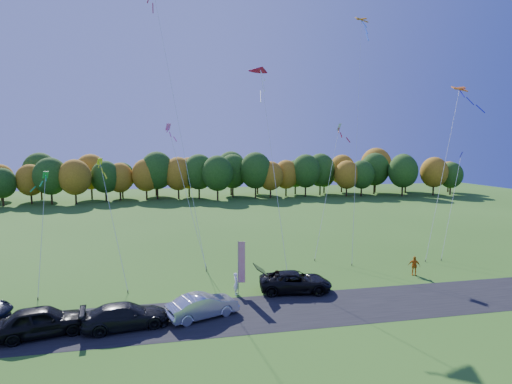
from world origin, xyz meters
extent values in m
plane|color=#2D5A17|center=(0.00, 0.00, 0.00)|extent=(160.00, 160.00, 0.00)
cube|color=black|center=(0.00, -4.00, 0.01)|extent=(90.00, 6.00, 0.01)
imported|color=black|center=(1.78, -0.61, 0.77)|extent=(5.85, 3.33, 1.54)
imported|color=silver|center=(-5.50, -3.93, 0.77)|extent=(4.94, 3.21, 1.54)
imported|color=black|center=(-10.25, -4.52, 0.75)|extent=(5.45, 2.86, 1.51)
imported|color=black|center=(-14.95, -4.61, 0.88)|extent=(5.48, 3.16, 1.75)
imported|color=white|center=(-2.77, -0.33, 0.83)|extent=(0.53, 0.68, 1.66)
imported|color=gray|center=(0.32, -0.70, 0.89)|extent=(0.96, 1.06, 1.77)
imported|color=orange|center=(13.00, 1.16, 0.83)|extent=(1.05, 0.84, 1.67)
cylinder|color=#999999|center=(-2.63, -0.44, 2.08)|extent=(0.06, 0.06, 4.16)
cube|color=red|center=(-2.38, -0.48, 2.50)|extent=(0.52, 0.12, 3.12)
cube|color=navy|center=(-2.38, -0.45, 3.65)|extent=(0.52, 0.11, 0.81)
cylinder|color=#4C3F33|center=(-4.60, 5.64, 0.10)|extent=(0.08, 0.08, 0.20)
cylinder|color=#4C3F33|center=(8.89, 4.75, 0.10)|extent=(0.08, 0.08, 0.20)
cube|color=#CD6C0B|center=(14.44, 15.81, 25.71)|extent=(3.30, 1.15, 1.25)
cylinder|color=#4C3F33|center=(1.95, 2.08, 0.10)|extent=(0.08, 0.08, 0.20)
cone|color=#AF0A3F|center=(1.41, 10.98, 18.77)|extent=(2.25, 1.72, 2.46)
cylinder|color=#4C3F33|center=(16.43, 4.55, 0.10)|extent=(0.08, 0.08, 0.20)
cube|color=orange|center=(23.62, 10.39, 17.35)|extent=(3.58, 1.23, 1.34)
cylinder|color=#4C3F33|center=(-10.84, 1.59, 0.10)|extent=(0.08, 0.08, 0.20)
cube|color=#F2FF1A|center=(-13.70, 8.56, 9.78)|extent=(1.00, 1.00, 1.18)
cylinder|color=#4C3F33|center=(-17.07, 1.33, 0.10)|extent=(0.08, 0.08, 0.20)
cube|color=green|center=(-17.29, 5.41, 8.83)|extent=(0.95, 0.95, 1.11)
cylinder|color=#4C3F33|center=(6.02, 6.94, 0.10)|extent=(0.08, 0.08, 0.20)
cube|color=silver|center=(10.27, 11.79, 13.19)|extent=(1.31, 1.31, 1.56)
cylinder|color=#4C3F33|center=(-4.54, 6.50, 0.10)|extent=(0.08, 0.08, 0.20)
cube|color=#FF54CA|center=(-7.74, 12.29, 13.04)|extent=(1.17, 1.17, 1.39)
cylinder|color=#4C3F33|center=(18.18, 4.62, 0.10)|extent=(0.08, 0.08, 0.20)
cube|color=#260DBB|center=(22.38, 7.97, 10.25)|extent=(0.99, 0.99, 1.17)
camera|label=1|loc=(-6.95, -29.08, 11.05)|focal=28.00mm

